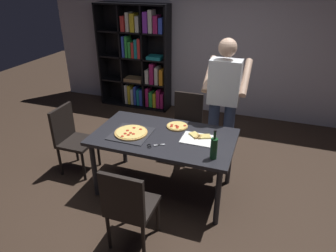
% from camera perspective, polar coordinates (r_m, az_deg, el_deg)
% --- Properties ---
extents(ground_plane, '(12.00, 12.00, 0.00)m').
position_cam_1_polar(ground_plane, '(3.85, -0.76, -11.67)').
color(ground_plane, '#38281E').
extents(back_wall, '(6.40, 0.10, 2.80)m').
position_cam_1_polar(back_wall, '(5.61, 8.70, 16.31)').
color(back_wall, '#BCB7C6').
rests_on(back_wall, ground_plane).
extents(dining_table, '(1.61, 0.91, 0.75)m').
position_cam_1_polar(dining_table, '(3.47, -0.83, -2.90)').
color(dining_table, '#232328').
rests_on(dining_table, ground_plane).
extents(chair_near_camera, '(0.42, 0.42, 0.90)m').
position_cam_1_polar(chair_near_camera, '(2.86, -7.55, -14.61)').
color(chair_near_camera, black).
rests_on(chair_near_camera, ground_plane).
extents(chair_far_side, '(0.42, 0.42, 0.90)m').
position_cam_1_polar(chair_far_side, '(4.34, 3.48, 1.05)').
color(chair_far_side, black).
rests_on(chair_far_side, ground_plane).
extents(chair_left_end, '(0.42, 0.42, 0.90)m').
position_cam_1_polar(chair_left_end, '(4.12, -17.93, -1.77)').
color(chair_left_end, black).
rests_on(chair_left_end, ground_plane).
extents(bookshelf, '(1.40, 0.35, 1.95)m').
position_cam_1_polar(bookshelf, '(5.92, -5.59, 12.47)').
color(bookshelf, black).
rests_on(bookshelf, ground_plane).
extents(person_serving_pizza, '(0.55, 0.54, 1.75)m').
position_cam_1_polar(person_serving_pizza, '(3.84, 10.47, 5.08)').
color(person_serving_pizza, '#38476B').
rests_on(person_serving_pizza, ground_plane).
extents(pepperoni_pizza_on_tray, '(0.44, 0.44, 0.04)m').
position_cam_1_polar(pepperoni_pizza_on_tray, '(3.48, -7.02, -1.32)').
color(pepperoni_pizza_on_tray, '#2D2D33').
rests_on(pepperoni_pizza_on_tray, dining_table).
extents(pizza_slices_on_towel, '(0.36, 0.28, 0.03)m').
position_cam_1_polar(pizza_slices_on_towel, '(3.37, 5.79, -2.28)').
color(pizza_slices_on_towel, white).
rests_on(pizza_slices_on_towel, dining_table).
extents(wine_bottle, '(0.07, 0.07, 0.32)m').
position_cam_1_polar(wine_bottle, '(2.99, 8.70, -4.12)').
color(wine_bottle, '#194723').
rests_on(wine_bottle, dining_table).
extents(kitchen_scissors, '(0.19, 0.15, 0.01)m').
position_cam_1_polar(kitchen_scissors, '(3.23, -2.90, -3.73)').
color(kitchen_scissors, silver).
rests_on(kitchen_scissors, dining_table).
extents(second_pizza_plain, '(0.25, 0.25, 0.03)m').
position_cam_1_polar(second_pizza_plain, '(3.62, 1.76, -0.02)').
color(second_pizza_plain, tan).
rests_on(second_pizza_plain, dining_table).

